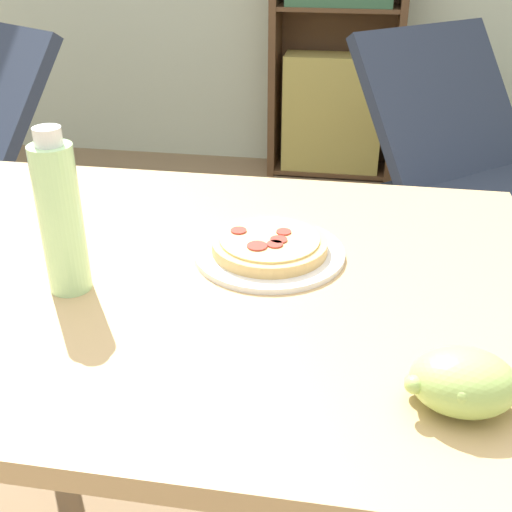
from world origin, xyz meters
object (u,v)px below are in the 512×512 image
grape_bunch (464,382)px  bookshelf (338,23)px  pizza_on_plate (269,248)px  drink_bottle (61,217)px  lounge_chair_far (461,194)px

grape_bunch → bookshelf: 2.76m
pizza_on_plate → drink_bottle: (-0.29, -0.16, 0.11)m
drink_bottle → lounge_chair_far: bearing=62.8°
drink_bottle → lounge_chair_far: drink_bottle is taller
grape_bunch → drink_bottle: drink_bottle is taller
grape_bunch → drink_bottle: (-0.57, 0.18, 0.08)m
pizza_on_plate → drink_bottle: 0.35m
drink_bottle → bookshelf: bearing=83.8°
lounge_chair_far → grape_bunch: bearing=-139.5°
lounge_chair_far → bookshelf: (-0.56, 0.92, 0.49)m
lounge_chair_far → drink_bottle: bearing=-158.2°
pizza_on_plate → bookshelf: bearing=90.3°
grape_bunch → bookshelf: (-0.29, 2.74, -0.01)m
pizza_on_plate → grape_bunch: 0.44m
drink_bottle → grape_bunch: bearing=-17.8°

